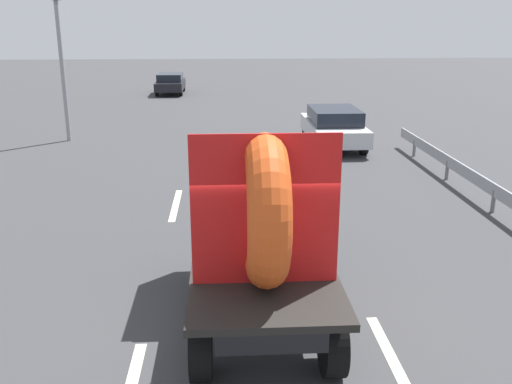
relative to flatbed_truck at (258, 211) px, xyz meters
name	(u,v)px	position (x,y,z in m)	size (l,w,h in m)	color
ground_plane	(261,315)	(0.03, -0.36, -1.61)	(120.00, 120.00, 0.00)	#38383A
flatbed_truck	(258,211)	(0.00, 0.00, 0.00)	(2.02, 4.43, 3.14)	black
distant_sedan	(334,126)	(3.49, 11.84, -0.86)	(1.84, 4.30, 1.40)	black
traffic_light	(59,35)	(-6.44, 13.43, 2.30)	(0.42, 0.36, 6.02)	gray
guardrail	(469,175)	(5.95, 5.75, -1.09)	(0.10, 11.69, 0.71)	gray
lane_dash_left_far	(176,205)	(-1.75, 5.27, -1.61)	(2.50, 0.16, 0.01)	beige
lane_dash_right_near	(400,374)	(1.75, -2.02, -1.61)	(2.96, 0.16, 0.01)	beige
lane_dash_right_far	(310,195)	(1.75, 5.86, -1.61)	(2.95, 0.16, 0.01)	beige
oncoming_car	(170,83)	(-3.77, 27.53, -0.94)	(1.64, 3.83, 1.25)	black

